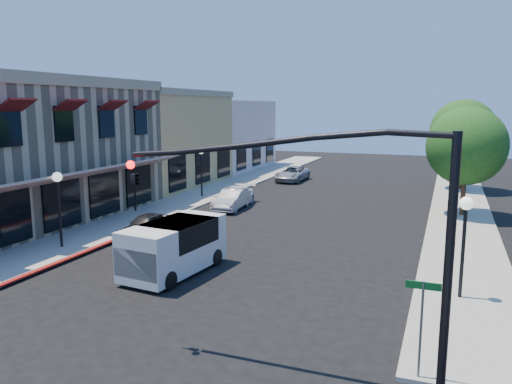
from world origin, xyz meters
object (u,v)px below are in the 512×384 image
(parked_car_b, at_px, (232,199))
(lamppost_right_far, at_px, (459,167))
(white_van, at_px, (173,244))
(lamppost_left_near, at_px, (58,190))
(signal_mast_arm, at_px, (349,215))
(street_tree_b, at_px, (463,132))
(street_name_sign, at_px, (422,314))
(parked_car_a, at_px, (146,225))
(street_tree_a, at_px, (466,146))
(parked_car_c, at_px, (233,197))
(parked_car_d, at_px, (292,174))
(lamppost_left_far, at_px, (201,160))
(lamppost_right_near, at_px, (465,222))

(parked_car_b, bearing_deg, lamppost_right_far, 16.30)
(white_van, bearing_deg, lamppost_left_near, 170.42)
(signal_mast_arm, xyz_separation_m, parked_car_b, (-10.66, 17.50, -3.45))
(street_tree_b, relative_size, signal_mast_arm, 0.88)
(street_name_sign, relative_size, parked_car_a, 0.75)
(street_tree_a, distance_m, street_name_sign, 20.00)
(street_name_sign, xyz_separation_m, parked_car_b, (-12.30, 16.80, -1.06))
(parked_car_a, height_order, parked_car_c, parked_car_c)
(parked_car_b, bearing_deg, parked_car_d, 85.69)
(parked_car_c, bearing_deg, street_name_sign, -53.34)
(signal_mast_arm, distance_m, lamppost_left_far, 25.07)
(street_tree_b, relative_size, lamppost_right_far, 1.97)
(parked_car_d, bearing_deg, lamppost_left_far, -109.43)
(parked_car_a, distance_m, parked_car_c, 8.65)
(white_van, xyz_separation_m, parked_car_d, (-2.87, 25.11, -0.54))
(lamppost_left_near, bearing_deg, lamppost_right_far, 43.26)
(white_van, bearing_deg, lamppost_right_far, 58.64)
(street_tree_b, distance_m, parked_car_b, 19.21)
(signal_mast_arm, height_order, lamppost_left_far, signal_mast_arm)
(street_tree_a, relative_size, lamppost_right_near, 1.82)
(lamppost_left_near, bearing_deg, street_name_sign, -19.93)
(white_van, height_order, parked_car_b, white_van)
(white_van, distance_m, parked_car_c, 13.51)
(white_van, bearing_deg, signal_mast_arm, -34.73)
(street_tree_b, bearing_deg, parked_car_d, 180.00)
(street_tree_b, relative_size, lamppost_right_near, 1.97)
(parked_car_a, distance_m, parked_car_d, 20.63)
(white_van, distance_m, parked_car_d, 25.28)
(white_van, bearing_deg, lamppost_right_near, 6.07)
(parked_car_c, height_order, parked_car_d, parked_car_d)
(parked_car_d, bearing_deg, lamppost_right_far, -30.15)
(lamppost_right_far, distance_m, parked_car_d, 15.66)
(lamppost_right_far, bearing_deg, parked_car_b, -159.40)
(street_tree_a, distance_m, lamppost_left_near, 22.30)
(street_tree_a, xyz_separation_m, parked_car_a, (-15.00, -10.58, -3.63))
(parked_car_a, height_order, parked_car_d, parked_car_d)
(parked_car_b, xyz_separation_m, parked_car_d, (0.00, 13.00, 0.00))
(lamppost_left_near, bearing_deg, parked_car_a, 56.05)
(street_tree_b, distance_m, lamppost_left_far, 20.06)
(street_name_sign, distance_m, lamppost_left_far, 25.48)
(street_tree_b, relative_size, white_van, 1.46)
(lamppost_right_near, height_order, parked_car_b, lamppost_right_near)
(lamppost_right_near, relative_size, parked_car_b, 0.92)
(white_van, bearing_deg, parked_car_a, 133.36)
(street_tree_b, relative_size, lamppost_left_near, 1.97)
(street_tree_a, distance_m, parked_car_c, 14.53)
(lamppost_right_far, bearing_deg, street_tree_a, -81.47)
(parked_car_c, xyz_separation_m, parked_car_d, (0.34, 12.00, 0.03))
(signal_mast_arm, height_order, lamppost_right_far, signal_mast_arm)
(street_tree_a, relative_size, lamppost_left_near, 1.82)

